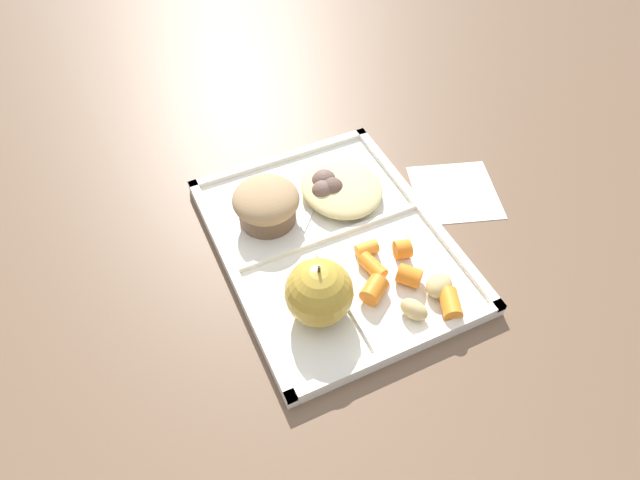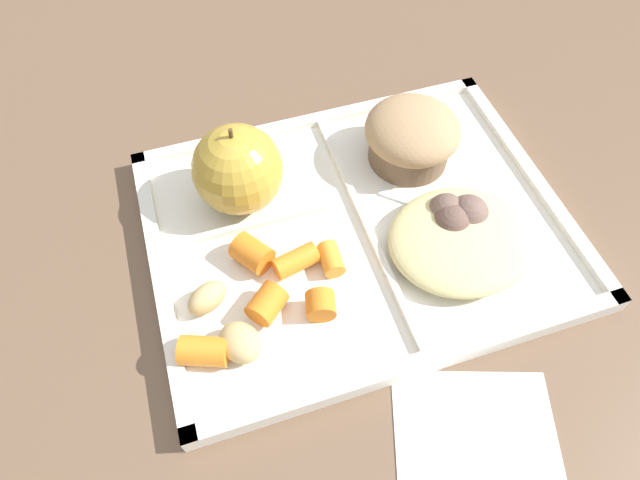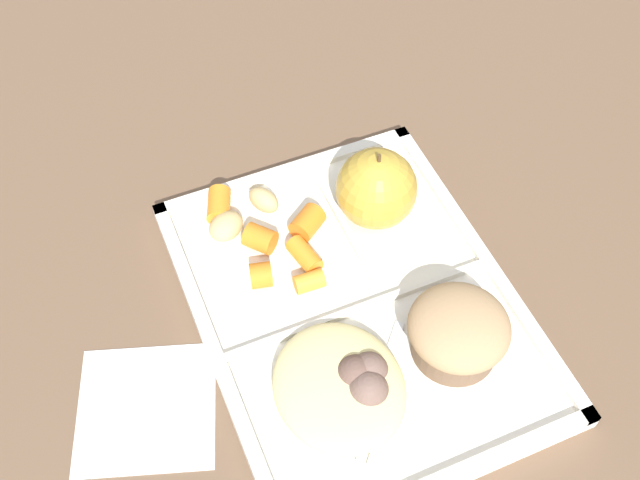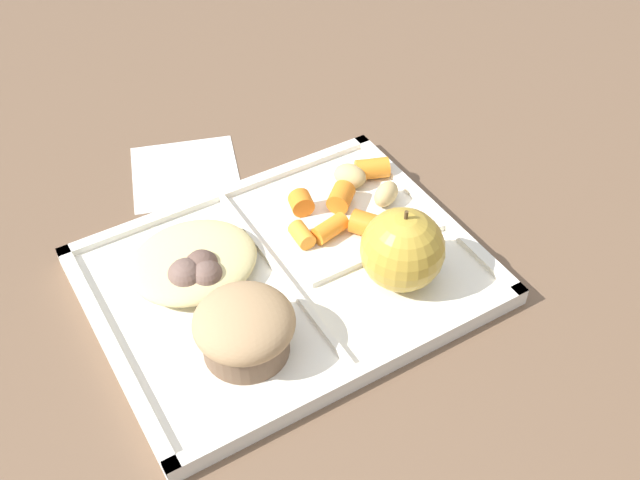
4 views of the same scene
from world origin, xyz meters
The scene contains 18 objects.
ground centered at (0.00, 0.00, 0.00)m, with size 6.00×6.00×0.00m, color brown.
lunch_tray centered at (0.00, 0.00, 0.01)m, with size 0.37×0.29×0.02m.
green_apple centered at (-0.09, 0.06, 0.05)m, with size 0.08×0.08×0.09m.
bran_muffin centered at (0.07, 0.06, 0.04)m, with size 0.09×0.09×0.06m.
carrot_slice_tilted centered at (-0.15, -0.08, 0.02)m, with size 0.02×0.02×0.04m, color orange.
carrot_slice_large centered at (-0.06, -0.07, 0.02)m, with size 0.02×0.02×0.02m, color orange.
carrot_slice_center centered at (-0.10, -0.06, 0.02)m, with size 0.02×0.02×0.03m, color orange.
carrot_slice_near_corner centered at (-0.04, -0.03, 0.02)m, with size 0.02×0.02×0.03m, color orange.
carrot_slice_small centered at (-0.07, -0.02, 0.02)m, with size 0.02×0.02×0.04m, color orange.
carrot_slice_back centered at (-0.10, -0.01, 0.02)m, with size 0.03×0.03×0.03m, color orange.
potato_chunk_wedge centered at (-0.13, -0.08, 0.02)m, with size 0.04×0.03×0.02m, color tan.
potato_chunk_corner centered at (-0.14, -0.04, 0.02)m, with size 0.04×0.02×0.02m, color tan.
egg_noodle_pile centered at (0.07, -0.05, 0.03)m, with size 0.13×0.11×0.03m, color #D6C684.
meatball_back centered at (0.07, -0.02, 0.03)m, with size 0.03×0.03×0.03m, color brown.
meatball_center centered at (0.07, -0.03, 0.03)m, with size 0.04×0.04×0.04m, color brown.
meatball_side centered at (0.09, -0.03, 0.03)m, with size 0.04×0.04×0.04m, color brown.
plastic_fork centered at (0.09, -0.02, 0.01)m, with size 0.11×0.10×0.00m.
paper_napkin centered at (0.02, -0.21, 0.00)m, with size 0.12×0.12×0.00m, color white.
Camera 3 is at (0.34, -0.18, 0.64)m, focal length 43.90 mm.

